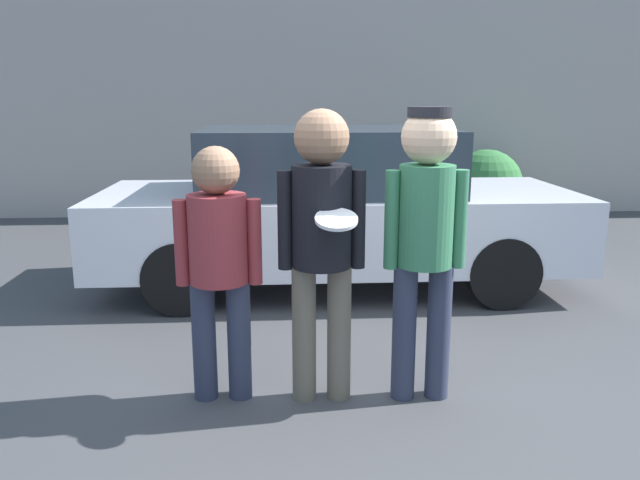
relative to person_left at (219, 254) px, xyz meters
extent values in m
plane|color=#3F3F42|center=(0.84, -0.17, -0.95)|extent=(56.00, 56.00, 0.00)
cube|color=#B2A89E|center=(0.84, 6.41, 1.07)|extent=(24.00, 0.18, 4.04)
cylinder|color=#2D3347|center=(-0.11, 0.00, -0.56)|extent=(0.15, 0.15, 0.77)
cylinder|color=#2D3347|center=(0.11, 0.00, -0.56)|extent=(0.15, 0.15, 0.77)
cylinder|color=maroon|center=(0.00, 0.00, 0.09)|extent=(0.36, 0.36, 0.54)
cylinder|color=maroon|center=(-0.22, 0.00, 0.07)|extent=(0.09, 0.09, 0.53)
cylinder|color=maroon|center=(0.22, 0.00, 0.07)|extent=(0.09, 0.09, 0.53)
sphere|color=#8C664C|center=(0.00, 0.00, 0.51)|extent=(0.29, 0.29, 0.29)
cylinder|color=#665B4C|center=(0.52, -0.05, -0.51)|extent=(0.15, 0.15, 0.87)
cylinder|color=#665B4C|center=(0.74, -0.05, -0.51)|extent=(0.15, 0.15, 0.87)
cylinder|color=black|center=(0.63, -0.05, 0.23)|extent=(0.36, 0.36, 0.62)
cylinder|color=black|center=(0.41, -0.05, 0.21)|extent=(0.09, 0.09, 0.60)
cylinder|color=black|center=(0.85, -0.05, 0.21)|extent=(0.09, 0.09, 0.60)
sphere|color=#8C664C|center=(0.63, -0.05, 0.71)|extent=(0.33, 0.33, 0.33)
cylinder|color=white|center=(0.69, -0.30, 0.27)|extent=(0.24, 0.24, 0.10)
cylinder|color=#2D3347|center=(1.15, -0.07, -0.51)|extent=(0.15, 0.15, 0.87)
cylinder|color=#2D3347|center=(1.37, -0.07, -0.51)|extent=(0.15, 0.15, 0.87)
cylinder|color=#33724C|center=(1.26, -0.07, 0.23)|extent=(0.33, 0.33, 0.62)
cylinder|color=#33724C|center=(1.05, -0.07, 0.21)|extent=(0.09, 0.09, 0.60)
cylinder|color=#33724C|center=(1.46, -0.07, 0.21)|extent=(0.09, 0.09, 0.60)
sphere|color=#DBB28E|center=(1.26, -0.07, 0.71)|extent=(0.33, 0.33, 0.33)
cylinder|color=black|center=(1.26, -0.07, 0.85)|extent=(0.26, 0.26, 0.06)
cube|color=silver|center=(0.94, 2.42, -0.32)|extent=(4.67, 1.82, 0.69)
cube|color=#28333D|center=(0.84, 2.42, 0.33)|extent=(2.43, 1.56, 0.61)
cylinder|color=black|center=(2.38, 3.23, -0.62)|extent=(0.66, 0.22, 0.66)
cylinder|color=black|center=(2.38, 1.61, -0.62)|extent=(0.66, 0.22, 0.66)
cylinder|color=black|center=(-0.51, 3.23, -0.62)|extent=(0.66, 0.22, 0.66)
cylinder|color=black|center=(-0.51, 1.61, -0.62)|extent=(0.66, 0.22, 0.66)
sphere|color=#387A3D|center=(3.54, 5.66, -0.39)|extent=(1.11, 1.11, 1.11)
camera|label=1|loc=(0.39, -3.72, 0.93)|focal=35.00mm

